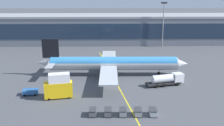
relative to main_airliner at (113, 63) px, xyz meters
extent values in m
plane|color=#47494F|center=(-0.80, -10.39, -3.82)|extent=(700.00, 700.00, 0.00)
cube|color=yellow|center=(1.01, -8.39, -3.82)|extent=(12.06, 79.18, 0.01)
cube|color=slate|center=(-11.33, 54.63, 2.73)|extent=(169.42, 21.35, 13.11)
cube|color=#1E2D42|center=(-11.33, 43.89, 3.39)|extent=(164.34, 0.16, 7.34)
cube|color=#99999E|center=(-11.33, 54.63, 9.79)|extent=(172.81, 21.78, 1.00)
cylinder|color=#B2B7BC|center=(0.28, 0.00, -0.15)|extent=(39.93, 4.58, 3.94)
cylinder|color=#388CD1|center=(0.28, 0.00, 0.21)|extent=(39.13, 4.41, 3.79)
cone|color=#B2B7BC|center=(21.60, -0.35, -0.15)|extent=(4.00, 3.81, 3.75)
cone|color=#B2B7BC|center=(-21.23, 0.34, 0.25)|extent=(4.79, 3.43, 3.35)
cube|color=black|center=(-19.15, 0.31, 4.78)|extent=(5.13, 0.44, 5.92)
cube|color=#B2B7BC|center=(-18.59, 4.24, 0.44)|extent=(2.10, 6.34, 0.24)
cube|color=#B2B7BC|center=(-18.71, -3.65, 0.44)|extent=(2.10, 6.34, 0.24)
cube|color=#B2B7BC|center=(-1.05, 10.36, -0.44)|extent=(5.07, 16.82, 0.40)
cube|color=#B2B7BC|center=(-1.38, -10.33, -0.44)|extent=(5.07, 16.82, 0.40)
cylinder|color=#939399|center=(-0.10, 7.33, -1.83)|extent=(3.07, 2.22, 2.17)
cylinder|color=#939399|center=(-0.33, -7.33, -1.83)|extent=(3.07, 2.22, 2.17)
cylinder|color=black|center=(14.64, -0.23, -3.32)|extent=(1.01, 0.42, 1.00)
cylinder|color=slate|center=(14.64, -0.23, -2.47)|extent=(0.20, 0.20, 1.71)
cylinder|color=black|center=(-2.08, 1.81, -3.32)|extent=(1.01, 0.42, 1.00)
cylinder|color=slate|center=(-2.08, 1.81, -2.47)|extent=(0.20, 0.20, 1.71)
cylinder|color=black|center=(-2.14, -1.74, -3.32)|extent=(1.01, 0.42, 1.00)
cylinder|color=slate|center=(-2.14, -1.74, -2.47)|extent=(0.20, 0.20, 1.71)
cube|color=#232326|center=(13.93, -9.88, -3.07)|extent=(10.31, 4.89, 0.50)
cube|color=silver|center=(18.20, -8.79, -1.82)|extent=(3.33, 3.11, 2.50)
cube|color=black|center=(19.42, -8.48, -1.32)|extent=(0.72, 2.27, 1.12)
cylinder|color=silver|center=(13.66, -9.94, -1.72)|extent=(6.36, 3.61, 2.20)
cylinder|color=black|center=(17.36, -7.78, -3.32)|extent=(1.06, 0.59, 1.00)
cylinder|color=black|center=(17.95, -10.08, -3.32)|extent=(1.06, 0.59, 1.00)
cylinder|color=black|center=(13.35, -8.80, -3.32)|extent=(1.06, 0.59, 1.00)
cylinder|color=black|center=(13.94, -11.10, -3.32)|extent=(1.06, 0.59, 1.00)
cylinder|color=black|center=(11.31, -9.32, -3.32)|extent=(1.06, 0.59, 1.00)
cylinder|color=black|center=(11.90, -11.62, -3.32)|extent=(1.06, 0.59, 1.00)
cube|color=#285B9E|center=(-21.45, -15.65, -2.97)|extent=(4.02, 2.69, 1.10)
cube|color=black|center=(-20.50, -15.55, -2.78)|extent=(1.54, 2.20, 0.33)
cylinder|color=black|center=(-20.23, -14.48, -3.52)|extent=(0.62, 0.31, 0.60)
cylinder|color=black|center=(-20.02, -16.54, -3.52)|extent=(0.62, 0.31, 0.60)
cylinder|color=black|center=(-22.88, -14.76, -3.52)|extent=(0.62, 0.31, 0.60)
cylinder|color=black|center=(-22.66, -16.82, -3.52)|extent=(0.62, 0.31, 0.60)
cube|color=yellow|center=(-13.85, -17.90, -1.62)|extent=(7.15, 3.76, 3.80)
cube|color=silver|center=(-13.52, -17.84, 1.38)|extent=(5.46, 3.31, 2.20)
cylinder|color=black|center=(-15.97, -19.46, -3.52)|extent=(0.64, 0.36, 0.60)
cylinder|color=black|center=(-16.41, -17.26, -3.52)|extent=(0.64, 0.36, 0.60)
cylinder|color=black|center=(-11.30, -18.55, -3.52)|extent=(0.64, 0.36, 0.60)
cylinder|color=black|center=(-11.73, -16.34, -3.52)|extent=(0.64, 0.36, 0.60)
cube|color=#595B60|center=(-4.92, -27.55, -3.09)|extent=(1.56, 2.64, 1.10)
cube|color=#333338|center=(-4.92, -27.55, -2.39)|extent=(1.60, 2.69, 0.10)
cylinder|color=black|center=(-5.64, -26.49, -3.64)|extent=(0.13, 0.36, 0.36)
cylinder|color=black|center=(-4.14, -26.53, -3.64)|extent=(0.13, 0.36, 0.36)
cylinder|color=black|center=(-5.69, -28.57, -3.64)|extent=(0.13, 0.36, 0.36)
cylinder|color=black|center=(-4.19, -28.61, -3.64)|extent=(0.13, 0.36, 0.36)
cube|color=#595B60|center=(-1.72, -27.63, -3.09)|extent=(1.56, 2.64, 1.10)
cube|color=#333338|center=(-1.72, -27.63, -2.39)|extent=(1.60, 2.69, 0.10)
cylinder|color=black|center=(-2.44, -26.57, -3.64)|extent=(0.13, 0.36, 0.36)
cylinder|color=black|center=(-0.94, -26.61, -3.64)|extent=(0.13, 0.36, 0.36)
cylinder|color=black|center=(-2.49, -28.65, -3.64)|extent=(0.13, 0.36, 0.36)
cylinder|color=black|center=(-0.99, -28.69, -3.64)|extent=(0.13, 0.36, 0.36)
cube|color=gray|center=(1.48, -27.71, -3.09)|extent=(1.56, 2.64, 1.10)
cube|color=#333338|center=(1.48, -27.71, -2.39)|extent=(1.60, 2.69, 0.10)
cylinder|color=black|center=(0.76, -26.65, -3.64)|extent=(0.13, 0.36, 0.36)
cylinder|color=black|center=(2.26, -26.69, -3.64)|extent=(0.13, 0.36, 0.36)
cylinder|color=black|center=(0.71, -28.73, -3.64)|extent=(0.13, 0.36, 0.36)
cylinder|color=black|center=(2.21, -28.77, -3.64)|extent=(0.13, 0.36, 0.36)
cube|color=gray|center=(4.68, -27.79, -3.09)|extent=(1.56, 2.64, 1.10)
cube|color=#333338|center=(4.68, -27.79, -2.39)|extent=(1.60, 2.69, 0.10)
cylinder|color=black|center=(3.96, -26.73, -3.64)|extent=(0.13, 0.36, 0.36)
cylinder|color=black|center=(5.46, -26.77, -3.64)|extent=(0.13, 0.36, 0.36)
cylinder|color=black|center=(3.91, -28.81, -3.64)|extent=(0.13, 0.36, 0.36)
cylinder|color=black|center=(5.41, -28.85, -3.64)|extent=(0.13, 0.36, 0.36)
cube|color=#B2B7BC|center=(7.88, -27.87, -3.09)|extent=(1.56, 2.64, 1.10)
cube|color=#333338|center=(7.88, -27.87, -2.39)|extent=(1.60, 2.69, 0.10)
cylinder|color=black|center=(7.16, -26.81, -3.64)|extent=(0.13, 0.36, 0.36)
cylinder|color=black|center=(8.66, -26.85, -3.64)|extent=(0.13, 0.36, 0.36)
cylinder|color=black|center=(7.11, -28.89, -3.64)|extent=(0.13, 0.36, 0.36)
cylinder|color=black|center=(8.60, -28.93, -3.64)|extent=(0.13, 0.36, 0.36)
cylinder|color=gray|center=(24.62, 42.63, 6.24)|extent=(0.44, 0.44, 20.13)
cube|color=#333338|center=(24.62, 42.63, 16.71)|extent=(2.80, 0.50, 0.80)
camera|label=1|loc=(-1.98, -77.92, 21.73)|focal=41.53mm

